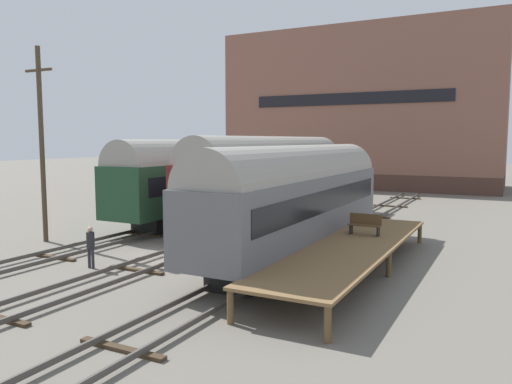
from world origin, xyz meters
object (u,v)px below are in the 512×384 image
train_car_grey (298,194)px  person_worker (91,243)px  train_car_maroon (273,174)px  bench (365,224)px  utility_pole (42,142)px  train_car_green (213,173)px

train_car_grey → person_worker: 8.94m
train_car_maroon → person_worker: train_car_maroon is taller
train_car_grey → bench: (2.78, 0.92, -1.25)m
train_car_maroon → bench: 9.99m
train_car_maroon → utility_pole: bearing=-128.4°
bench → person_worker: bearing=-145.0°
train_car_maroon → train_car_green: size_ratio=0.95×
train_car_maroon → person_worker: size_ratio=10.14×
train_car_grey → utility_pole: utility_pole is taller
person_worker → utility_pole: 7.86m
train_car_maroon → utility_pole: (-8.04, -10.16, 1.98)m
train_car_green → utility_pole: size_ratio=1.87×
train_car_green → utility_pole: bearing=-107.1°
train_car_green → person_worker: bearing=-78.6°
person_worker → train_car_grey: bearing=40.5°
person_worker → train_car_maroon: bearing=81.5°
train_car_maroon → person_worker: 13.34m
bench → person_worker: 11.54m
train_car_maroon → train_car_green: (-4.72, 0.63, -0.11)m
bench → utility_pole: size_ratio=0.14×
train_car_maroon → utility_pole: 13.11m
train_car_green → train_car_maroon: bearing=-7.7°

